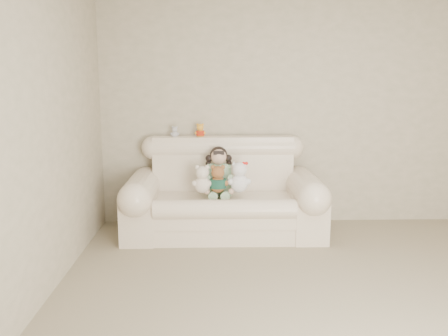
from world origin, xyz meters
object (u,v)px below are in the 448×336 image
at_px(seated_child, 219,171).
at_px(brown_teddy, 218,176).
at_px(cream_teddy, 202,176).
at_px(sofa, 224,188).
at_px(white_cat, 239,174).

bearing_deg(seated_child, brown_teddy, -101.20).
xyz_separation_m(seated_child, cream_teddy, (-0.17, -0.22, -0.02)).
bearing_deg(cream_teddy, sofa, 32.14).
xyz_separation_m(sofa, cream_teddy, (-0.23, -0.14, 0.16)).
bearing_deg(cream_teddy, white_cat, 2.58).
bearing_deg(sofa, white_cat, -37.95).
relative_size(sofa, brown_teddy, 6.17).
height_order(sofa, seated_child, sofa).
bearing_deg(cream_teddy, brown_teddy, 2.07).
xyz_separation_m(sofa, white_cat, (0.16, -0.12, 0.18)).
relative_size(white_cat, cream_teddy, 1.13).
relative_size(brown_teddy, cream_teddy, 1.00).
bearing_deg(brown_teddy, cream_teddy, 164.71).
xyz_separation_m(sofa, seated_child, (-0.05, 0.08, 0.17)).
height_order(seated_child, white_cat, seated_child).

